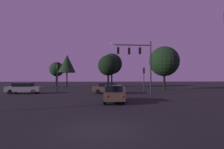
% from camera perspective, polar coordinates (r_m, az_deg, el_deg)
% --- Properties ---
extents(ground_plane, '(168.00, 168.00, 0.00)m').
position_cam_1_polar(ground_plane, '(31.98, -3.30, -5.11)').
color(ground_plane, black).
rests_on(ground_plane, ground).
extents(traffic_signal_mast_arm, '(5.72, 0.47, 7.31)m').
position_cam_1_polar(traffic_signal_mast_arm, '(24.47, 8.64, 5.65)').
color(traffic_signal_mast_arm, '#232326').
rests_on(traffic_signal_mast_arm, ground).
extents(traffic_light_corner_left, '(0.36, 0.38, 4.62)m').
position_cam_1_polar(traffic_light_corner_left, '(27.96, -17.36, 1.07)').
color(traffic_light_corner_left, '#232326').
rests_on(traffic_light_corner_left, ground).
extents(traffic_light_corner_right, '(0.33, 0.37, 3.85)m').
position_cam_1_polar(traffic_light_corner_right, '(28.20, 10.34, -0.04)').
color(traffic_light_corner_right, '#232326').
rests_on(traffic_light_corner_right, ground).
extents(car_nearside_lane, '(1.82, 4.56, 1.52)m').
position_cam_1_polar(car_nearside_lane, '(15.91, 0.42, -6.15)').
color(car_nearside_lane, '#473828').
rests_on(car_nearside_lane, ground).
extents(car_crossing_left, '(4.71, 2.06, 1.52)m').
position_cam_1_polar(car_crossing_left, '(27.50, -26.81, -3.95)').
color(car_crossing_left, gray).
rests_on(car_crossing_left, ground).
extents(car_crossing_right, '(4.78, 2.15, 1.52)m').
position_cam_1_polar(car_crossing_right, '(24.72, -1.02, -4.40)').
color(car_crossing_right, '#473828').
rests_on(car_crossing_right, ground).
extents(tree_behind_sign, '(3.76, 3.76, 6.40)m').
position_cam_1_polar(tree_behind_sign, '(47.56, -17.60, 1.60)').
color(tree_behind_sign, black).
rests_on(tree_behind_sign, ground).
extents(tree_left_far, '(4.80, 4.80, 7.60)m').
position_cam_1_polar(tree_left_far, '(41.16, -1.26, 2.96)').
color(tree_left_far, black).
rests_on(tree_left_far, ground).
extents(tree_center_horizon, '(5.48, 5.48, 8.73)m').
position_cam_1_polar(tree_center_horizon, '(46.12, -0.08, 3.50)').
color(tree_center_horizon, black).
rests_on(tree_center_horizon, ground).
extents(tree_right_cluster, '(5.83, 5.83, 8.39)m').
position_cam_1_polar(tree_right_cluster, '(35.67, 16.64, 4.12)').
color(tree_right_cluster, black).
rests_on(tree_right_cluster, ground).
extents(tree_lot_edge, '(4.13, 4.13, 7.83)m').
position_cam_1_polar(tree_lot_edge, '(43.28, -14.48, 3.45)').
color(tree_lot_edge, black).
rests_on(tree_lot_edge, ground).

